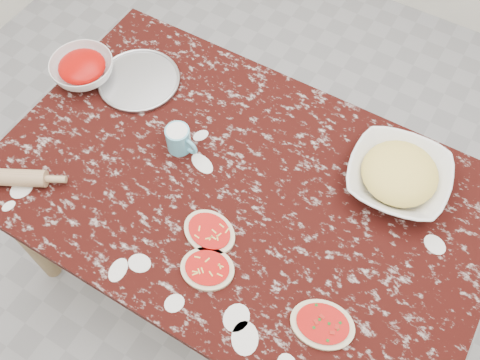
% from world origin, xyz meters
% --- Properties ---
extents(ground, '(4.00, 4.00, 0.00)m').
position_xyz_m(ground, '(0.00, 0.00, 0.00)').
color(ground, gray).
extents(worktable, '(1.60, 1.00, 0.75)m').
position_xyz_m(worktable, '(0.00, 0.00, 0.67)').
color(worktable, black).
rests_on(worktable, ground).
extents(pizza_tray, '(0.35, 0.35, 0.01)m').
position_xyz_m(pizza_tray, '(-0.55, 0.20, 0.76)').
color(pizza_tray, '#B2B2B7').
rests_on(pizza_tray, worktable).
extents(sauce_bowl, '(0.29, 0.29, 0.07)m').
position_xyz_m(sauce_bowl, '(-0.73, 0.12, 0.79)').
color(sauce_bowl, white).
rests_on(sauce_bowl, worktable).
extents(cheese_bowl, '(0.36, 0.36, 0.08)m').
position_xyz_m(cheese_bowl, '(0.42, 0.27, 0.79)').
color(cheese_bowl, white).
rests_on(cheese_bowl, worktable).
extents(flour_mug, '(0.12, 0.08, 0.09)m').
position_xyz_m(flour_mug, '(-0.25, 0.03, 0.80)').
color(flour_mug, '#5BAFC8').
rests_on(flour_mug, worktable).
extents(pizza_left, '(0.19, 0.16, 0.02)m').
position_xyz_m(pizza_left, '(0.00, -0.19, 0.76)').
color(pizza_left, beige).
rests_on(pizza_left, worktable).
extents(pizza_mid, '(0.19, 0.17, 0.02)m').
position_xyz_m(pizza_mid, '(0.06, -0.29, 0.76)').
color(pizza_mid, beige).
rests_on(pizza_mid, worktable).
extents(pizza_right, '(0.21, 0.18, 0.02)m').
position_xyz_m(pizza_right, '(0.42, -0.26, 0.76)').
color(pizza_right, beige).
rests_on(pizza_right, worktable).
extents(rolling_pin, '(0.27, 0.18, 0.06)m').
position_xyz_m(rolling_pin, '(-0.67, -0.37, 0.78)').
color(rolling_pin, tan).
rests_on(rolling_pin, worktable).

